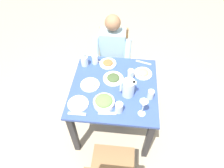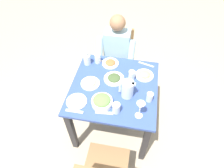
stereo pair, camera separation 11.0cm
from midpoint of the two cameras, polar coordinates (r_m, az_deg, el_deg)
The scene contains 21 objects.
ground_plane at distance 2.66m, azimuth 1.72°, elevation -11.12°, with size 8.00×8.00×0.00m, color tan.
dining_table at distance 2.15m, azimuth 2.09°, elevation -2.79°, with size 0.90×0.90×0.74m.
chair_near at distance 2.82m, azimuth 2.91°, elevation 8.44°, with size 0.40×0.40×0.86m.
diner_near at distance 2.57m, azimuth 2.35°, elevation 8.04°, with size 0.48×0.53×1.16m.
water_pitcher at distance 1.91m, azimuth 6.17°, elevation -1.52°, with size 0.16×0.12×0.19m.
salad_bowl at distance 1.88m, azimuth -1.26°, elevation -5.09°, with size 0.20×0.20×0.09m.
plate_dolmas at distance 2.11m, azimuth 2.09°, elevation 1.65°, with size 0.22×0.22×0.04m.
plate_beans at distance 2.07m, azimuth -4.84°, elevation 0.28°, with size 0.20×0.20×0.05m.
plate_fries at distance 2.18m, azimuth 10.88°, elevation 2.63°, with size 0.20×0.20×0.05m.
plate_yoghurt at distance 1.93m, azimuth -8.70°, elevation -4.89°, with size 0.20×0.20×0.06m.
plate_rice_curry at distance 2.28m, azimuth 0.91°, elevation 6.11°, with size 0.19×0.19×0.04m.
water_glass_near_left at distance 2.10m, azimuth 7.26°, elevation 2.44°, with size 0.07×0.07×0.11m, color silver.
water_glass_far_left at distance 1.82m, azimuth 2.98°, elevation -7.06°, with size 0.07×0.07×0.11m, color silver.
water_glass_near_right at distance 2.28m, azimuth -2.83°, elevation 7.37°, with size 0.07×0.07×0.11m, color silver.
water_glass_by_pitcher at distance 1.94m, azimuth 12.51°, elevation -3.78°, with size 0.06×0.06×0.10m, color silver.
wine_glass at distance 1.75m, azimuth 10.06°, elevation -6.66°, with size 0.08×0.08×0.20m.
oil_carafe at distance 2.27m, azimuth -5.86°, elevation 6.98°, with size 0.08×0.08×0.16m.
fork_near at distance 1.85m, azimuth -0.53°, elevation -8.48°, with size 0.17×0.03×0.01m, color silver.
knife_near at distance 2.32m, azimuth 11.29°, elevation 5.57°, with size 0.18×0.02×0.01m, color silver.
fork_far at distance 1.88m, azimuth -9.25°, elevation -7.89°, with size 0.17×0.03×0.01m, color silver.
knife_far at distance 2.32m, azimuth -0.51°, elevation 6.52°, with size 0.18×0.02×0.01m, color silver.
Camera 2 is at (-0.22, 1.33, 2.30)m, focal length 31.39 mm.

